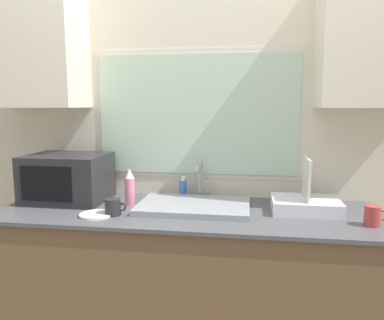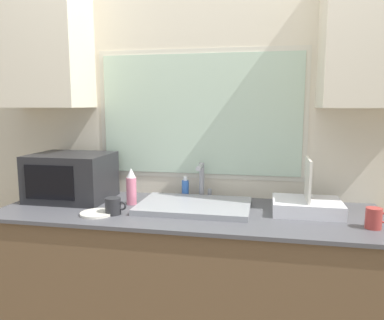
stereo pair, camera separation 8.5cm
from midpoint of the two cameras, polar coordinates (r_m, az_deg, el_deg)
countertop at (r=2.22m, az=-1.73°, el=-19.26°), size 2.06×0.70×0.93m
wall_back at (r=2.29m, az=-0.36°, el=6.32°), size 6.00×0.38×2.60m
sink_basin at (r=2.07m, az=-0.90°, el=-6.99°), size 0.61×0.41×0.03m
faucet at (r=2.26m, az=0.14°, el=-2.81°), size 0.08×0.14×0.22m
microwave at (r=2.35m, az=-19.39°, el=-2.56°), size 0.46×0.37×0.28m
dish_rack at (r=2.08m, az=15.77°, el=-6.34°), size 0.35×0.27×0.29m
spray_bottle at (r=2.16m, az=-10.59°, el=-4.15°), size 0.06×0.06×0.21m
soap_bottle at (r=2.30m, az=-2.43°, el=-4.37°), size 0.04×0.04×0.13m
mug_near_sink at (r=1.99m, az=-13.15°, el=-7.00°), size 0.11×0.08×0.09m
mug_by_rack at (r=1.95m, az=24.70°, el=-7.75°), size 0.11×0.07×0.10m
small_plate at (r=2.02m, az=-15.58°, el=-8.03°), size 0.17×0.17×0.01m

